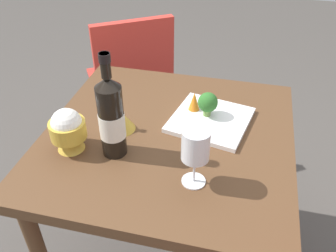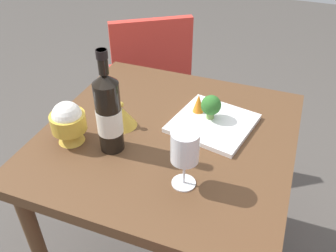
{
  "view_description": "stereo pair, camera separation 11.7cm",
  "coord_description": "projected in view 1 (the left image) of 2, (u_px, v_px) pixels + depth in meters",
  "views": [
    {
      "loc": [
        0.22,
        -0.91,
        1.46
      ],
      "look_at": [
        0.0,
        0.0,
        0.75
      ],
      "focal_mm": 38.64,
      "sensor_mm": 36.0,
      "label": 1
    },
    {
      "loc": [
        0.33,
        -0.88,
        1.46
      ],
      "look_at": [
        0.0,
        0.0,
        0.75
      ],
      "focal_mm": 38.64,
      "sensor_mm": 36.0,
      "label": 2
    }
  ],
  "objects": [
    {
      "name": "dining_table",
      "position": [
        168.0,
        155.0,
        1.25
      ],
      "size": [
        0.81,
        0.81,
        0.72
      ],
      "color": "brown",
      "rests_on": "ground_plane"
    },
    {
      "name": "chair_by_wall",
      "position": [
        132.0,
        75.0,
        1.91
      ],
      "size": [
        0.55,
        0.55,
        0.85
      ],
      "rotation": [
        0.0,
        0.0,
        0.58
      ],
      "color": "red",
      "rests_on": "ground_plane"
    },
    {
      "name": "wine_bottle",
      "position": [
        111.0,
        117.0,
        1.04
      ],
      "size": [
        0.08,
        0.08,
        0.33
      ],
      "color": "black",
      "rests_on": "dining_table"
    },
    {
      "name": "wine_glass",
      "position": [
        196.0,
        146.0,
        0.94
      ],
      "size": [
        0.08,
        0.08,
        0.18
      ],
      "color": "white",
      "rests_on": "dining_table"
    },
    {
      "name": "rice_bowl",
      "position": [
        68.0,
        129.0,
        1.09
      ],
      "size": [
        0.11,
        0.11,
        0.14
      ],
      "color": "gold",
      "rests_on": "dining_table"
    },
    {
      "name": "rice_bowl_lid",
      "position": [
        120.0,
        119.0,
        1.19
      ],
      "size": [
        0.1,
        0.1,
        0.09
      ],
      "color": "gold",
      "rests_on": "dining_table"
    },
    {
      "name": "serving_plate",
      "position": [
        210.0,
        120.0,
        1.24
      ],
      "size": [
        0.3,
        0.3,
        0.02
      ],
      "rotation": [
        0.0,
        0.0,
        -0.2
      ],
      "color": "white",
      "rests_on": "dining_table"
    },
    {
      "name": "broccoli_floret",
      "position": [
        208.0,
        103.0,
        1.22
      ],
      "size": [
        0.07,
        0.07,
        0.09
      ],
      "color": "#729E4C",
      "rests_on": "serving_plate"
    },
    {
      "name": "carrot_garnish_left",
      "position": [
        194.0,
        101.0,
        1.25
      ],
      "size": [
        0.04,
        0.04,
        0.07
      ],
      "color": "orange",
      "rests_on": "serving_plate"
    }
  ]
}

